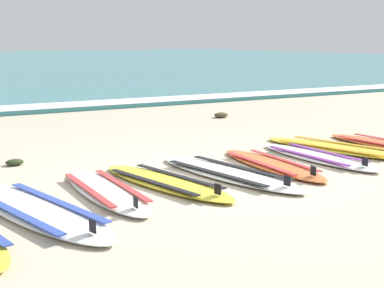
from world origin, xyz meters
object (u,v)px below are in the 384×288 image
Objects in this scene: surfboard_4 at (228,173)px; surfboard_6 at (317,157)px; surfboard_1 at (36,210)px; surfboard_2 at (105,190)px; surfboard_5 at (272,164)px; surfboard_7 at (336,148)px; surfboard_3 at (165,182)px.

surfboard_4 and surfboard_6 have the same top height.
surfboard_2 is at bearing 21.93° from surfboard_1.
surfboard_5 is at bearing -174.56° from surfboard_6.
surfboard_5 is (3.10, 0.46, 0.00)m from surfboard_1.
surfboard_1 is 1.24× the size of surfboard_5.
surfboard_5 is 0.83m from surfboard_6.
surfboard_5 and surfboard_7 have the same top height.
surfboard_6 is (1.57, 0.20, 0.00)m from surfboard_4.
surfboard_1 is 2.38m from surfboard_4.
surfboard_5 is (0.74, 0.12, 0.00)m from surfboard_4.
surfboard_4 is 1.13× the size of surfboard_6.
surfboard_7 is (1.48, 0.40, -0.00)m from surfboard_5.
surfboard_4 is 0.75m from surfboard_5.
surfboard_7 is at bearing 10.58° from surfboard_1.
surfboard_5 and surfboard_6 have the same top height.
surfboard_6 is at bearing 7.76° from surfboard_1.
surfboard_6 is at bearing 3.86° from surfboard_2.
surfboard_7 is (2.23, 0.52, -0.00)m from surfboard_4.
surfboard_7 is at bearing 9.80° from surfboard_3.
surfboard_5 is at bearing 9.14° from surfboard_4.
surfboard_1 is 4.66m from surfboard_7.
surfboard_7 is at bearing 8.01° from surfboard_2.
surfboard_2 is 0.71m from surfboard_3.
surfboard_5 is (2.29, 0.13, 0.00)m from surfboard_2.
surfboard_7 is at bearing 15.08° from surfboard_5.
surfboard_6 is at bearing 4.95° from surfboard_3.
surfboard_3 is 3.11m from surfboard_7.
surfboard_5 is 0.83× the size of surfboard_7.
surfboard_1 and surfboard_5 have the same top height.
surfboard_2 and surfboard_6 have the same top height.
surfboard_3 is at bearing 12.12° from surfboard_1.
surfboard_3 is 1.06× the size of surfboard_5.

